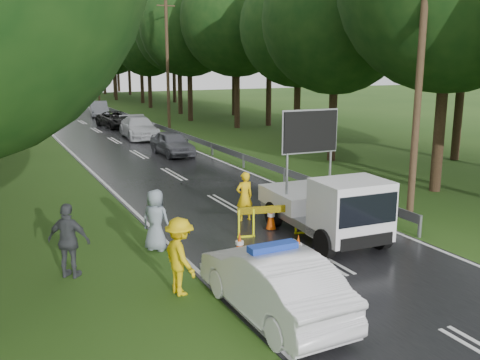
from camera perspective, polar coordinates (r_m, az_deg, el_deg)
ground at (r=14.95m, az=8.24°, el=-8.07°), size 160.00×160.00×0.00m
road at (r=42.58m, az=-15.08°, el=5.14°), size 7.00×140.00×0.02m
guardrail at (r=43.05m, az=-10.18°, el=6.17°), size 0.12×60.06×0.70m
utility_pole_near at (r=18.86m, az=18.67°, el=11.42°), size 1.40×0.24×10.00m
utility_pole_mid at (r=41.64m, az=-7.74°, el=12.28°), size 1.40×0.24×10.00m
utility_pole_far at (r=66.81m, az=-14.98°, el=12.07°), size 1.40×0.24×10.00m
police_sedan at (r=11.37m, az=3.47°, el=-10.90°), size 1.59×4.35×1.57m
work_truck at (r=16.09m, az=9.43°, el=-2.80°), size 2.32×4.80×3.74m
barrier at (r=16.27m, az=3.76°, el=-3.53°), size 2.28×0.60×0.97m
officer at (r=17.75m, az=0.48°, el=-1.78°), size 0.62×0.42×1.67m
civilian at (r=15.39m, az=9.10°, el=-4.23°), size 1.01×0.95×1.66m
bystander_left at (r=12.33m, az=-6.43°, el=-8.10°), size 0.81×1.24×1.81m
bystander_mid at (r=13.80m, az=-17.77°, el=-6.19°), size 1.15×1.04×1.88m
bystander_right at (r=15.19m, az=-8.97°, el=-4.25°), size 0.99×1.01×1.76m
queue_car_first at (r=30.54m, az=-7.25°, el=3.93°), size 1.73×4.04×1.36m
queue_car_second at (r=37.53m, az=-10.74°, el=5.51°), size 2.35×5.18×1.47m
queue_car_third at (r=43.96m, az=-13.04°, el=6.30°), size 2.70×4.85×1.28m
queue_car_fourth at (r=53.12m, az=-14.82°, el=7.34°), size 2.12×4.58×1.45m
cone_near_left at (r=12.81m, az=1.42°, el=-9.80°), size 0.36×0.36×0.75m
cone_center at (r=14.50m, az=6.22°, el=-7.21°), size 0.34×0.34×0.72m
cone_far at (r=16.95m, az=3.34°, el=-4.03°), size 0.39×0.39×0.82m
cone_left_mid at (r=14.49m, az=-0.05°, el=-7.04°), size 0.36×0.36×0.77m
cone_right at (r=18.82m, az=12.66°, el=-2.64°), size 0.38×0.38×0.81m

